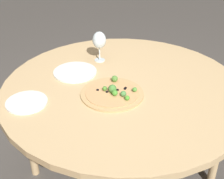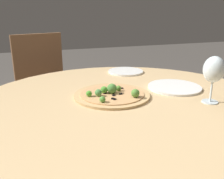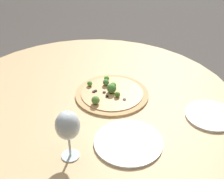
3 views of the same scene
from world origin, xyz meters
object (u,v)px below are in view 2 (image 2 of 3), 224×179
object	(u,v)px
pizza	(112,94)
plate_far	(174,87)
wine_glass	(214,70)
plate_near	(126,71)
chair	(46,90)

from	to	relation	value
pizza	plate_far	bearing A→B (deg)	92.47
wine_glass	plate_near	world-z (taller)	wine_glass
chair	plate_far	bearing A→B (deg)	-73.10
wine_glass	plate_near	size ratio (longest dim) A/B	0.91
chair	plate_far	world-z (taller)	chair
chair	plate_near	bearing A→B (deg)	-65.19
plate_near	wine_glass	bearing A→B (deg)	13.41
pizza	plate_far	size ratio (longest dim) A/B	1.30
wine_glass	chair	bearing A→B (deg)	-152.86
pizza	plate_far	world-z (taller)	pizza
chair	plate_far	distance (m)	1.08
plate_near	plate_far	world-z (taller)	same
pizza	wine_glass	bearing A→B (deg)	60.89
pizza	plate_near	world-z (taller)	pizza
chair	wine_glass	world-z (taller)	wine_glass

